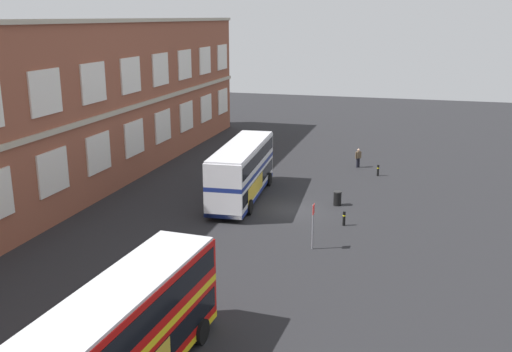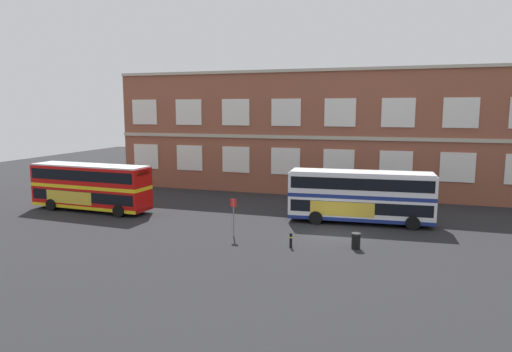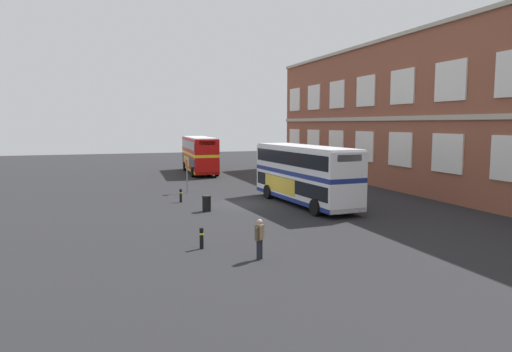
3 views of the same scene
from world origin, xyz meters
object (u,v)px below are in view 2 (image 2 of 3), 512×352
(double_decker_near, at_px, (91,186))
(safety_bollard_west, at_px, (291,240))
(bus_stand_flag, at_px, (234,214))
(double_decker_middle, at_px, (360,196))
(station_litter_bin, at_px, (356,241))

(double_decker_near, height_order, safety_bollard_west, double_decker_near)
(bus_stand_flag, height_order, safety_bollard_west, bus_stand_flag)
(double_decker_middle, height_order, bus_stand_flag, double_decker_middle)
(safety_bollard_west, bearing_deg, station_litter_bin, 13.96)
(double_decker_middle, relative_size, safety_bollard_west, 11.74)
(double_decker_near, xyz_separation_m, bus_stand_flag, (14.86, -4.05, -0.51))
(double_decker_middle, bearing_deg, bus_stand_flag, -140.04)
(double_decker_near, relative_size, double_decker_middle, 1.00)
(safety_bollard_west, bearing_deg, double_decker_middle, 65.46)
(safety_bollard_west, bearing_deg, double_decker_near, 164.65)
(double_decker_near, distance_m, bus_stand_flag, 15.41)
(double_decker_near, height_order, double_decker_middle, same)
(station_litter_bin, bearing_deg, double_decker_middle, 93.17)
(double_decker_near, relative_size, safety_bollard_west, 11.70)
(double_decker_middle, bearing_deg, safety_bollard_west, -114.54)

